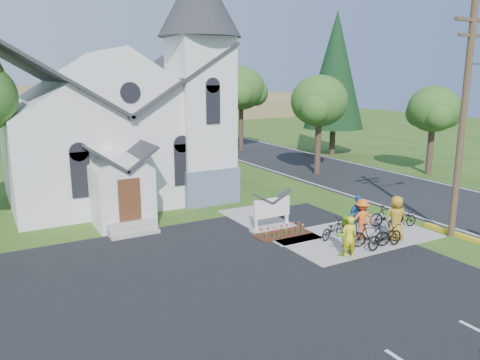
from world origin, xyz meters
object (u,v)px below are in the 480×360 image
church_sign (272,208)px  cyclist_1 (344,235)px  bike_3 (387,216)px  bike_0 (333,228)px  bike_2 (385,236)px  utility_pole (464,114)px  bike_4 (402,219)px  cyclist_4 (396,218)px  bike_1 (370,235)px  cyclist_2 (358,216)px  cyclist_0 (349,237)px  cyclist_3 (362,219)px

church_sign → cyclist_1: size_ratio=1.34×
cyclist_1 → bike_3: bearing=-160.4°
bike_0 → bike_2: (1.05, -1.98, 0.07)m
utility_pole → bike_4: size_ratio=6.05×
bike_3 → cyclist_4: (-1.12, -1.54, 0.47)m
bike_0 → cyclist_1: bearing=134.3°
bike_2 → church_sign: bearing=28.5°
cyclist_4 → church_sign: bearing=-22.2°
cyclist_1 → bike_3: cyclist_1 is taller
bike_2 → bike_1: bearing=45.1°
cyclist_2 → cyclist_4: cyclist_4 is taller
church_sign → utility_pole: 9.18m
cyclist_0 → cyclist_2: (2.02, 1.66, 0.10)m
cyclist_0 → bike_3: bearing=-130.9°
cyclist_2 → bike_0: bearing=-14.4°
bike_1 → cyclist_2: (0.49, 1.28, 0.42)m
cyclist_3 → cyclist_0: bearing=51.4°
cyclist_0 → bike_1: (1.53, 0.38, -0.32)m
cyclist_1 → bike_4: bearing=-168.2°
bike_4 → bike_3: bearing=45.9°
bike_0 → cyclist_2: bearing=-122.9°
cyclist_0 → cyclist_1: size_ratio=1.01×
utility_pole → cyclist_2: bearing=152.8°
utility_pole → cyclist_3: size_ratio=5.70×
church_sign → bike_0: size_ratio=1.33×
bike_2 → cyclist_3: cyclist_3 is taller
cyclist_3 → bike_2: bearing=105.4°
bike_0 → cyclist_3: (1.07, -0.60, 0.44)m
church_sign → bike_0: (1.62, -2.42, -0.54)m
bike_3 → cyclist_4: cyclist_4 is taller
utility_pole → cyclist_4: size_ratio=5.09×
church_sign → bike_3: (4.90, -2.40, -0.46)m
cyclist_0 → cyclist_4: bearing=-147.9°
utility_pole → cyclist_4: 5.24m
church_sign → utility_pole: (6.56, -4.70, 4.38)m
cyclist_3 → utility_pole: bearing=172.8°
cyclist_2 → cyclist_3: cyclist_2 is taller
cyclist_2 → cyclist_4: bearing=132.5°
bike_2 → bike_4: bearing=-63.8°
utility_pole → bike_0: bearing=155.2°
cyclist_0 → cyclist_3: 2.41m
church_sign → cyclist_1: church_sign is taller
utility_pole → church_sign: bearing=144.4°
cyclist_4 → bike_4: size_ratio=1.19×
utility_pole → cyclist_4: utility_pole is taller
cyclist_4 → bike_0: bearing=-11.2°
cyclist_4 → cyclist_0: bearing=32.6°
bike_0 → cyclist_4: size_ratio=0.84×
bike_2 → bike_3: size_ratio=1.13×
bike_0 → cyclist_0: bearing=138.6°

